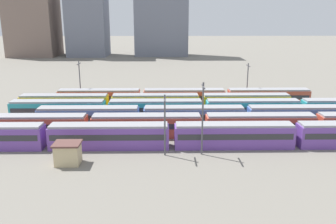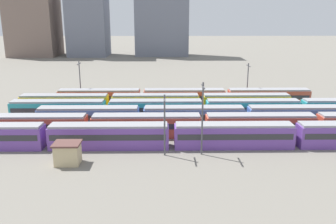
{
  "view_description": "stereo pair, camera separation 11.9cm",
  "coord_description": "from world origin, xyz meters",
  "px_view_note": "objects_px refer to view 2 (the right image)",
  "views": [
    {
      "loc": [
        15.08,
        -50.49,
        19.4
      ],
      "look_at": [
        16.12,
        13.0,
        2.04
      ],
      "focal_mm": 37.62,
      "sensor_mm": 36.0,
      "label": 1
    },
    {
      "loc": [
        15.2,
        -50.5,
        19.4
      ],
      "look_at": [
        16.12,
        13.0,
        2.04
      ],
      "focal_mm": 37.62,
      "sensor_mm": 36.0,
      "label": 2
    }
  ],
  "objects_px": {
    "catenary_pole_3": "(80,80)",
    "signal_hut": "(68,153)",
    "train_track_0": "(234,135)",
    "catenary_pole_1": "(248,81)",
    "train_track_1": "(316,125)",
    "catenary_pole_2": "(202,115)",
    "catenary_pole_0": "(165,122)",
    "train_track_4": "(156,103)",
    "train_track_5": "(184,97)",
    "train_track_2": "(246,116)",
    "train_track_3": "(301,109)"
  },
  "relations": [
    {
      "from": "catenary_pole_1",
      "to": "signal_hut",
      "type": "relative_size",
      "value": 2.52
    },
    {
      "from": "train_track_4",
      "to": "train_track_5",
      "type": "xyz_separation_m",
      "value": [
        6.31,
        5.2,
        0.0
      ]
    },
    {
      "from": "catenary_pole_3",
      "to": "catenary_pole_1",
      "type": "bearing_deg",
      "value": 0.29
    },
    {
      "from": "train_track_5",
      "to": "catenary_pole_0",
      "type": "relative_size",
      "value": 6.24
    },
    {
      "from": "catenary_pole_0",
      "to": "catenary_pole_3",
      "type": "distance_m",
      "value": 37.33
    },
    {
      "from": "train_track_3",
      "to": "train_track_1",
      "type": "bearing_deg",
      "value": -97.36
    },
    {
      "from": "train_track_1",
      "to": "catenary_pole_2",
      "type": "xyz_separation_m",
      "value": [
        -20.04,
        -8.12,
        3.96
      ]
    },
    {
      "from": "train_track_4",
      "to": "signal_hut",
      "type": "height_order",
      "value": "train_track_4"
    },
    {
      "from": "catenary_pole_3",
      "to": "train_track_5",
      "type": "bearing_deg",
      "value": -7.03
    },
    {
      "from": "train_track_2",
      "to": "catenary_pole_1",
      "type": "relative_size",
      "value": 8.24
    },
    {
      "from": "train_track_5",
      "to": "catenary_pole_0",
      "type": "height_order",
      "value": "catenary_pole_0"
    },
    {
      "from": "catenary_pole_2",
      "to": "train_track_0",
      "type": "bearing_deg",
      "value": 29.43
    },
    {
      "from": "train_track_1",
      "to": "catenary_pole_2",
      "type": "relative_size",
      "value": 10.59
    },
    {
      "from": "catenary_pole_1",
      "to": "signal_hut",
      "type": "bearing_deg",
      "value": -132.65
    },
    {
      "from": "train_track_4",
      "to": "train_track_5",
      "type": "distance_m",
      "value": 8.17
    },
    {
      "from": "catenary_pole_1",
      "to": "catenary_pole_3",
      "type": "xyz_separation_m",
      "value": [
        -38.38,
        -0.19,
        0.3
      ]
    },
    {
      "from": "train_track_1",
      "to": "train_track_2",
      "type": "height_order",
      "value": "same"
    },
    {
      "from": "train_track_0",
      "to": "catenary_pole_1",
      "type": "relative_size",
      "value": 10.32
    },
    {
      "from": "signal_hut",
      "to": "catenary_pole_1",
      "type": "bearing_deg",
      "value": 47.35
    },
    {
      "from": "train_track_0",
      "to": "train_track_1",
      "type": "distance_m",
      "value": 15.74
    },
    {
      "from": "catenary_pole_1",
      "to": "train_track_5",
      "type": "bearing_deg",
      "value": -168.09
    },
    {
      "from": "train_track_1",
      "to": "train_track_4",
      "type": "bearing_deg",
      "value": 150.12
    },
    {
      "from": "signal_hut",
      "to": "train_track_1",
      "type": "bearing_deg",
      "value": 16.29
    },
    {
      "from": "train_track_4",
      "to": "catenary_pole_3",
      "type": "distance_m",
      "value": 19.45
    },
    {
      "from": "train_track_0",
      "to": "train_track_2",
      "type": "height_order",
      "value": "same"
    },
    {
      "from": "train_track_1",
      "to": "train_track_4",
      "type": "distance_m",
      "value": 31.31
    },
    {
      "from": "train_track_2",
      "to": "train_track_3",
      "type": "bearing_deg",
      "value": 23.53
    },
    {
      "from": "catenary_pole_2",
      "to": "signal_hut",
      "type": "relative_size",
      "value": 2.95
    },
    {
      "from": "train_track_0",
      "to": "train_track_5",
      "type": "height_order",
      "value": "same"
    },
    {
      "from": "train_track_4",
      "to": "train_track_3",
      "type": "bearing_deg",
      "value": -10.34
    },
    {
      "from": "train_track_4",
      "to": "catenary_pole_0",
      "type": "bearing_deg",
      "value": -85.77
    },
    {
      "from": "train_track_3",
      "to": "train_track_4",
      "type": "distance_m",
      "value": 28.96
    },
    {
      "from": "catenary_pole_1",
      "to": "catenary_pole_2",
      "type": "xyz_separation_m",
      "value": [
        -13.93,
        -32.03,
        0.8
      ]
    },
    {
      "from": "train_track_2",
      "to": "train_track_3",
      "type": "xyz_separation_m",
      "value": [
        11.94,
        5.2,
        0.0
      ]
    },
    {
      "from": "train_track_2",
      "to": "catenary_pole_1",
      "type": "distance_m",
      "value": 19.5
    },
    {
      "from": "train_track_2",
      "to": "catenary_pole_0",
      "type": "bearing_deg",
      "value": -137.47
    },
    {
      "from": "train_track_0",
      "to": "train_track_2",
      "type": "relative_size",
      "value": 1.25
    },
    {
      "from": "catenary_pole_3",
      "to": "signal_hut",
      "type": "bearing_deg",
      "value": -80.27
    },
    {
      "from": "train_track_1",
      "to": "signal_hut",
      "type": "relative_size",
      "value": 31.25
    },
    {
      "from": "train_track_5",
      "to": "catenary_pole_3",
      "type": "xyz_separation_m",
      "value": [
        -23.64,
        2.92,
        3.46
      ]
    },
    {
      "from": "catenary_pole_3",
      "to": "catenary_pole_0",
      "type": "bearing_deg",
      "value": -59.21
    },
    {
      "from": "train_track_1",
      "to": "catenary_pole_0",
      "type": "relative_size",
      "value": 12.58
    },
    {
      "from": "train_track_3",
      "to": "train_track_0",
      "type": "bearing_deg",
      "value": -136.08
    },
    {
      "from": "train_track_0",
      "to": "catenary_pole_0",
      "type": "height_order",
      "value": "catenary_pole_0"
    },
    {
      "from": "train_track_1",
      "to": "signal_hut",
      "type": "distance_m",
      "value": 40.1
    },
    {
      "from": "signal_hut",
      "to": "catenary_pole_2",
      "type": "bearing_deg",
      "value": 9.61
    },
    {
      "from": "train_track_4",
      "to": "catenary_pole_3",
      "type": "height_order",
      "value": "catenary_pole_3"
    },
    {
      "from": "train_track_4",
      "to": "catenary_pole_2",
      "type": "relative_size",
      "value": 5.25
    },
    {
      "from": "train_track_1",
      "to": "train_track_3",
      "type": "bearing_deg",
      "value": 82.64
    },
    {
      "from": "train_track_1",
      "to": "train_track_2",
      "type": "bearing_deg",
      "value": 153.86
    }
  ]
}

